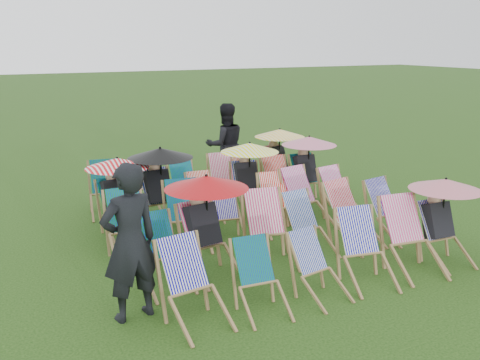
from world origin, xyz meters
name	(u,v)px	position (x,y,z in m)	size (l,w,h in m)	color
ground	(255,236)	(0.00, 0.00, 0.00)	(100.00, 100.00, 0.00)	black
deckchair_0	(194,285)	(-1.98, -2.19, 0.48)	(0.75, 0.96, 0.96)	olive
deckchair_1	(261,279)	(-1.17, -2.30, 0.42)	(0.62, 0.82, 0.85)	olive
deckchair_2	(320,267)	(-0.32, -2.31, 0.41)	(0.67, 0.84, 0.83)	olive
deckchair_3	(367,249)	(0.49, -2.24, 0.48)	(0.79, 0.99, 0.97)	olive
deckchair_4	(413,237)	(1.31, -2.24, 0.51)	(0.80, 1.02, 1.03)	olive
deckchair_5	(445,219)	(1.98, -2.18, 0.66)	(1.05, 1.09, 1.24)	olive
deckchair_6	(163,254)	(-1.99, -1.13, 0.47)	(0.68, 0.91, 0.94)	olive
deckchair_7	(208,224)	(-1.28, -0.98, 0.73)	(1.17, 1.26, 1.39)	olive
deckchair_8	(270,230)	(-0.33, -1.05, 0.51)	(0.84, 1.05, 1.03)	olive
deckchair_9	(310,225)	(0.39, -1.03, 0.46)	(0.69, 0.90, 0.92)	olive
deckchair_10	(354,215)	(1.22, -1.06, 0.50)	(0.82, 1.02, 1.00)	olive
deckchair_11	(393,210)	(2.01, -1.07, 0.47)	(0.75, 0.95, 0.94)	olive
deckchair_12	(130,227)	(-2.11, 0.06, 0.50)	(0.70, 0.94, 0.99)	olive
deckchair_13	(187,216)	(-1.17, 0.11, 0.50)	(0.81, 1.02, 1.01)	olive
deckchair_14	(227,216)	(-0.50, 0.05, 0.43)	(0.69, 0.87, 0.85)	olive
deckchair_15	(280,204)	(0.51, 0.06, 0.48)	(0.80, 0.99, 0.95)	olive
deckchair_16	(308,199)	(1.07, 0.02, 0.51)	(0.83, 1.04, 1.01)	olive
deckchair_17	(343,195)	(1.87, 0.09, 0.46)	(0.74, 0.94, 0.93)	olive
deckchair_18	(119,194)	(-1.96, 1.23, 0.68)	(1.08, 1.15, 1.28)	olive
deckchair_19	(161,185)	(-1.18, 1.29, 0.72)	(1.16, 1.22, 1.37)	olive
deckchair_20	(205,198)	(-0.41, 1.18, 0.42)	(0.60, 0.81, 0.84)	olive
deckchair_21	(249,176)	(0.55, 1.27, 0.69)	(1.11, 1.19, 1.32)	olive
deckchair_22	(283,183)	(1.26, 1.20, 0.48)	(0.65, 0.90, 0.96)	olive
deckchair_23	(309,168)	(1.96, 1.33, 0.69)	(1.11, 1.17, 1.32)	olive
deckchair_24	(106,189)	(-1.92, 2.33, 0.49)	(0.77, 0.98, 0.97)	olive
deckchair_25	(139,186)	(-1.27, 2.40, 0.45)	(0.67, 0.88, 0.89)	olive
deckchair_26	(185,181)	(-0.33, 2.33, 0.45)	(0.64, 0.86, 0.90)	olive
deckchair_27	(224,177)	(0.50, 2.29, 0.45)	(0.74, 0.92, 0.89)	olive
deckchair_28	(246,172)	(1.08, 2.40, 0.46)	(0.73, 0.93, 0.93)	olive
deckchair_29	(281,158)	(1.96, 2.43, 0.69)	(1.10, 1.20, 1.31)	olive
person_left	(130,243)	(-2.58, -1.73, 0.95)	(0.69, 0.45, 1.89)	black
person_rear	(225,145)	(0.97, 3.18, 0.93)	(0.91, 0.71, 1.86)	black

